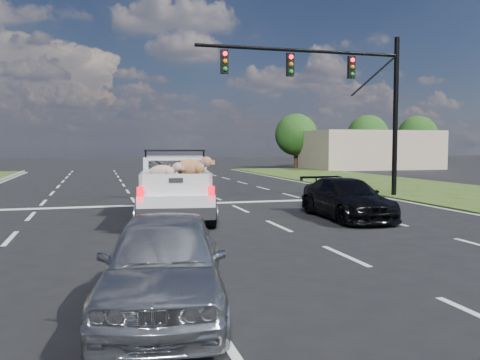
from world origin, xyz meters
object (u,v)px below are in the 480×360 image
object	(u,v)px
silver_sedan	(164,263)
black_coupe	(346,199)
traffic_signal	(347,88)
pickup_truck	(175,186)

from	to	relation	value
silver_sedan	black_coupe	distance (m)	9.91
traffic_signal	black_coupe	size ratio (longest dim) A/B	2.12
silver_sedan	traffic_signal	bearing A→B (deg)	64.51
traffic_signal	black_coupe	xyz separation A→B (m)	(-2.89, -5.64, -4.10)
silver_sedan	black_coupe	bearing A→B (deg)	58.78
pickup_truck	traffic_signal	bearing A→B (deg)	34.24
silver_sedan	black_coupe	size ratio (longest dim) A/B	0.94
pickup_truck	black_coupe	bearing A→B (deg)	-10.44
traffic_signal	pickup_truck	world-z (taller)	traffic_signal
pickup_truck	black_coupe	distance (m)	5.39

